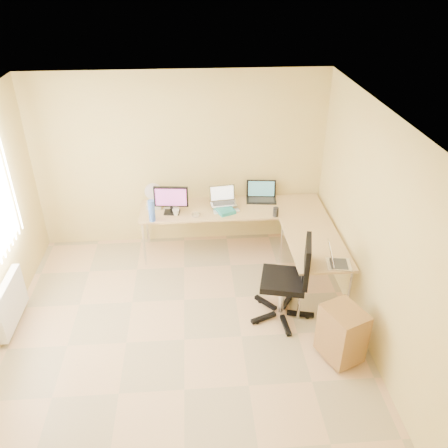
{
  "coord_description": "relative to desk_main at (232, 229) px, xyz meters",
  "views": [
    {
      "loc": [
        0.17,
        -3.98,
        3.9
      ],
      "look_at": [
        0.55,
        1.1,
        0.9
      ],
      "focal_mm": 36.91,
      "sensor_mm": 36.0,
      "label": 1
    }
  ],
  "objects": [
    {
      "name": "monitor",
      "position": [
        -0.86,
        -0.09,
        0.57
      ],
      "size": [
        0.49,
        0.2,
        0.41
      ],
      "primitive_type": "cube",
      "rotation": [
        0.0,
        0.0,
        -0.1
      ],
      "color": "black",
      "rests_on": "desk_main"
    },
    {
      "name": "desk_main",
      "position": [
        0.0,
        0.0,
        0.0
      ],
      "size": [
        2.65,
        0.7,
        0.73
      ],
      "primitive_type": "cube",
      "color": "tan",
      "rests_on": "ground"
    },
    {
      "name": "wall_right",
      "position": [
        1.38,
        -1.85,
        0.93
      ],
      "size": [
        0.0,
        4.5,
        4.5
      ],
      "primitive_type": "plane",
      "rotation": [
        1.57,
        0.0,
        -1.57
      ],
      "color": "#D5C277",
      "rests_on": "ground"
    },
    {
      "name": "cabinet",
      "position": [
        0.99,
        -2.25,
        -0.01
      ],
      "size": [
        0.51,
        0.55,
        0.62
      ],
      "primitive_type": "cube",
      "rotation": [
        0.0,
        0.0,
        0.41
      ],
      "color": "brown",
      "rests_on": "ground"
    },
    {
      "name": "white_box",
      "position": [
        -1.13,
        0.09,
        0.4
      ],
      "size": [
        0.21,
        0.15,
        0.08
      ],
      "primitive_type": "cube",
      "rotation": [
        0.0,
        0.0,
        -0.0
      ],
      "color": "silver",
      "rests_on": "desk_main"
    },
    {
      "name": "laptop_black",
      "position": [
        0.45,
        0.19,
        0.5
      ],
      "size": [
        0.47,
        0.36,
        0.28
      ],
      "primitive_type": "cube",
      "rotation": [
        0.0,
        0.0,
        -0.1
      ],
      "color": "black",
      "rests_on": "desk_main"
    },
    {
      "name": "mouse",
      "position": [
        0.05,
        -0.14,
        0.38
      ],
      "size": [
        0.11,
        0.09,
        0.04
      ],
      "primitive_type": "ellipsoid",
      "rotation": [
        0.0,
        0.0,
        0.24
      ],
      "color": "white",
      "rests_on": "desk_main"
    },
    {
      "name": "cd_stack",
      "position": [
        -0.53,
        -0.2,
        0.38
      ],
      "size": [
        0.15,
        0.15,
        0.03
      ],
      "primitive_type": "cylinder",
      "rotation": [
        0.0,
        0.0,
        0.29
      ],
      "color": "silver",
      "rests_on": "desk_main"
    },
    {
      "name": "laptop_center",
      "position": [
        -0.13,
        0.03,
        0.54
      ],
      "size": [
        0.41,
        0.33,
        0.24
      ],
      "primitive_type": "cube",
      "rotation": [
        0.0,
        0.0,
        0.12
      ],
      "color": "#B2B2B2",
      "rests_on": "desk_main"
    },
    {
      "name": "water_bottle",
      "position": [
        -1.13,
        -0.3,
        0.52
      ],
      "size": [
        0.11,
        0.11,
        0.31
      ],
      "primitive_type": "cylinder",
      "rotation": [
        0.0,
        0.0,
        -0.35
      ],
      "color": "#416ED9",
      "rests_on": "desk_main"
    },
    {
      "name": "book_stack",
      "position": [
        -0.12,
        -0.1,
        0.39
      ],
      "size": [
        0.33,
        0.37,
        0.05
      ],
      "primitive_type": "cube",
      "rotation": [
        0.0,
        0.0,
        0.4
      ],
      "color": "teal",
      "rests_on": "desk_main"
    },
    {
      "name": "mug",
      "position": [
        -0.81,
        -0.16,
        0.41
      ],
      "size": [
        0.13,
        0.13,
        0.09
      ],
      "primitive_type": "imported",
      "rotation": [
        0.0,
        0.0,
        -0.43
      ],
      "color": "white",
      "rests_on": "desk_main"
    },
    {
      "name": "desk_return",
      "position": [
        0.98,
        -1.0,
        0.0
      ],
      "size": [
        0.7,
        1.3,
        0.73
      ],
      "primitive_type": "cube",
      "color": "tan",
      "rests_on": "ground"
    },
    {
      "name": "ceiling",
      "position": [
        -0.72,
        -1.85,
        2.24
      ],
      "size": [
        4.5,
        4.5,
        0.0
      ],
      "primitive_type": "plane",
      "rotation": [
        3.14,
        0.0,
        0.0
      ],
      "color": "white",
      "rests_on": "ground"
    },
    {
      "name": "office_chair",
      "position": [
        0.47,
        -1.51,
        0.13
      ],
      "size": [
        0.81,
        0.81,
        1.12
      ],
      "primitive_type": "cube",
      "rotation": [
        0.0,
        0.0,
        -0.24
      ],
      "color": "black",
      "rests_on": "ground"
    },
    {
      "name": "floor",
      "position": [
        -0.72,
        -1.85,
        -0.36
      ],
      "size": [
        4.5,
        4.5,
        0.0
      ],
      "primitive_type": "plane",
      "color": "tan",
      "rests_on": "ground"
    },
    {
      "name": "laptop_return",
      "position": [
        1.13,
        -1.51,
        0.48
      ],
      "size": [
        0.37,
        0.31,
        0.22
      ],
      "primitive_type": "cube",
      "rotation": [
        0.0,
        0.0,
        1.42
      ],
      "color": "silver",
      "rests_on": "desk_return"
    },
    {
      "name": "black_cup",
      "position": [
        0.58,
        -0.3,
        0.43
      ],
      "size": [
        0.1,
        0.1,
        0.13
      ],
      "primitive_type": "cylinder",
      "rotation": [
        0.0,
        0.0,
        0.43
      ],
      "color": "black",
      "rests_on": "desk_main"
    },
    {
      "name": "radiator",
      "position": [
        -2.75,
        -1.45,
        -0.02
      ],
      "size": [
        0.09,
        0.8,
        0.55
      ],
      "primitive_type": "cube",
      "color": "white",
      "rests_on": "ground"
    },
    {
      "name": "desk_fan",
      "position": [
        -1.13,
        0.2,
        0.52
      ],
      "size": [
        0.27,
        0.27,
        0.31
      ],
      "primitive_type": "cylinder",
      "rotation": [
        0.0,
        0.0,
        -0.1
      ],
      "color": "silver",
      "rests_on": "desk_main"
    },
    {
      "name": "papers",
      "position": [
        -0.86,
        0.13,
        0.37
      ],
      "size": [
        0.28,
        0.35,
        0.01
      ],
      "primitive_type": "cube",
      "rotation": [
        0.0,
        0.0,
        -0.24
      ],
      "color": "white",
      "rests_on": "desk_main"
    },
    {
      "name": "keyboard",
      "position": [
        -0.09,
        -0.12,
        0.37
      ],
      "size": [
        0.38,
        0.14,
        0.02
      ],
      "primitive_type": "cube",
      "rotation": [
        0.0,
        0.0,
        0.11
      ],
      "color": "silver",
      "rests_on": "desk_main"
    },
    {
      "name": "wall_back",
      "position": [
        -0.72,
        0.4,
        0.93
      ],
      "size": [
        4.5,
        0.0,
        4.5
      ],
      "primitive_type": "plane",
      "rotation": [
        1.57,
        0.0,
        0.0
      ],
      "color": "#D5C277",
      "rests_on": "ground"
    }
  ]
}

